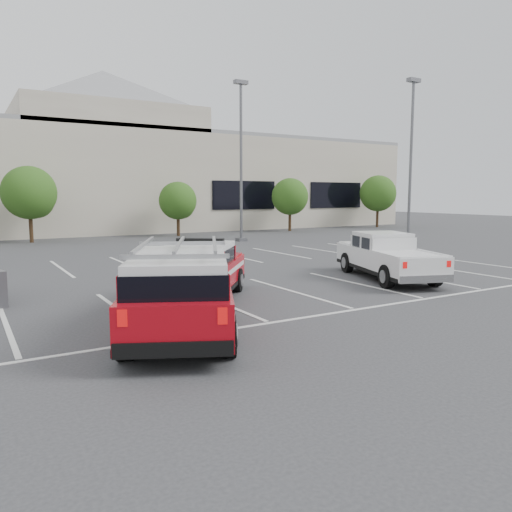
# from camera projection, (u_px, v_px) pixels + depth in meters

# --- Properties ---
(ground) EXTENTS (120.00, 120.00, 0.00)m
(ground) POSITION_uv_depth(u_px,v_px,m) (294.00, 292.00, 15.63)
(ground) COLOR #343436
(ground) RESTS_ON ground
(stall_markings) EXTENTS (23.00, 15.00, 0.01)m
(stall_markings) POSITION_uv_depth(u_px,v_px,m) (228.00, 273.00, 19.46)
(stall_markings) COLOR silver
(stall_markings) RESTS_ON ground
(convention_building) EXTENTS (60.00, 16.99, 13.20)m
(convention_building) POSITION_uv_depth(u_px,v_px,m) (80.00, 175.00, 42.33)
(convention_building) COLOR beige
(convention_building) RESTS_ON ground
(tree_mid_left) EXTENTS (3.37, 3.37, 4.85)m
(tree_mid_left) POSITION_uv_depth(u_px,v_px,m) (31.00, 195.00, 31.57)
(tree_mid_left) COLOR #3F2B19
(tree_mid_left) RESTS_ON ground
(tree_mid_right) EXTENTS (2.77, 2.77, 3.99)m
(tree_mid_right) POSITION_uv_depth(u_px,v_px,m) (179.00, 202.00, 36.71)
(tree_mid_right) COLOR #3F2B19
(tree_mid_right) RESTS_ON ground
(tree_right) EXTENTS (3.07, 3.07, 4.42)m
(tree_right) POSITION_uv_depth(u_px,v_px,m) (291.00, 198.00, 41.75)
(tree_right) COLOR #3F2B19
(tree_right) RESTS_ON ground
(tree_far_right) EXTENTS (3.37, 3.37, 4.85)m
(tree_far_right) POSITION_uv_depth(u_px,v_px,m) (378.00, 195.00, 46.79)
(tree_far_right) COLOR #3F2B19
(tree_far_right) RESTS_ON ground
(light_pole_mid) EXTENTS (0.90, 0.60, 10.24)m
(light_pole_mid) POSITION_uv_depth(u_px,v_px,m) (241.00, 161.00, 32.19)
(light_pole_mid) COLOR #59595E
(light_pole_mid) RESTS_ON ground
(light_pole_right) EXTENTS (0.90, 0.60, 10.24)m
(light_pole_right) POSITION_uv_depth(u_px,v_px,m) (411.00, 161.00, 31.64)
(light_pole_right) COLOR #59595E
(light_pole_right) RESTS_ON ground
(fire_chief_suv) EXTENTS (4.61, 5.11, 1.78)m
(fire_chief_suv) POSITION_uv_depth(u_px,v_px,m) (197.00, 277.00, 14.03)
(fire_chief_suv) COLOR #A50812
(fire_chief_suv) RESTS_ON ground
(white_pickup) EXTENTS (3.53, 5.68, 1.65)m
(white_pickup) POSITION_uv_depth(u_px,v_px,m) (387.00, 261.00, 18.06)
(white_pickup) COLOR silver
(white_pickup) RESTS_ON ground
(ladder_suv) EXTENTS (4.09, 5.59, 2.06)m
(ladder_suv) POSITION_uv_depth(u_px,v_px,m) (181.00, 298.00, 10.70)
(ladder_suv) COLOR #A50812
(ladder_suv) RESTS_ON ground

